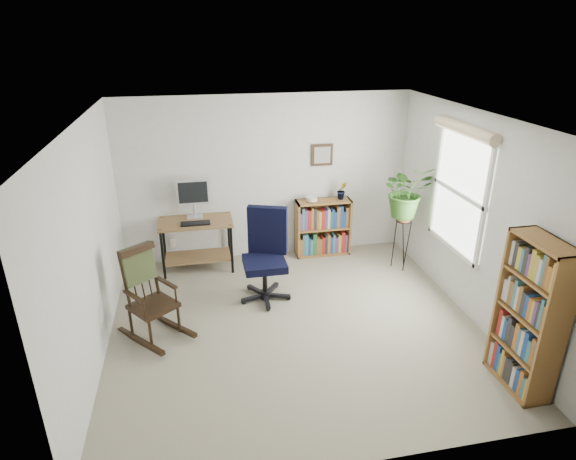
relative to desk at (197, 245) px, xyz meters
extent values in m
cube|color=gray|center=(1.06, -1.70, -0.37)|extent=(4.20, 4.00, 0.00)
cube|color=silver|center=(1.06, -1.70, 2.03)|extent=(4.20, 4.00, 0.00)
cube|color=silver|center=(1.06, 0.30, 0.83)|extent=(4.20, 0.00, 2.40)
cube|color=silver|center=(1.06, -3.70, 0.83)|extent=(4.20, 0.00, 2.40)
cube|color=silver|center=(-1.04, -1.70, 0.83)|extent=(0.00, 4.00, 2.40)
cube|color=silver|center=(3.16, -1.70, 0.83)|extent=(0.00, 4.00, 2.40)
cube|color=black|center=(0.00, -0.12, 0.38)|extent=(0.40, 0.15, 0.02)
imported|color=#2F5D20|center=(2.86, -0.55, 1.16)|extent=(1.69, 1.88, 1.46)
imported|color=#2F5D20|center=(2.16, 0.13, 0.55)|extent=(0.13, 0.24, 0.11)
camera|label=1|loc=(0.05, -6.35, 2.87)|focal=30.00mm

